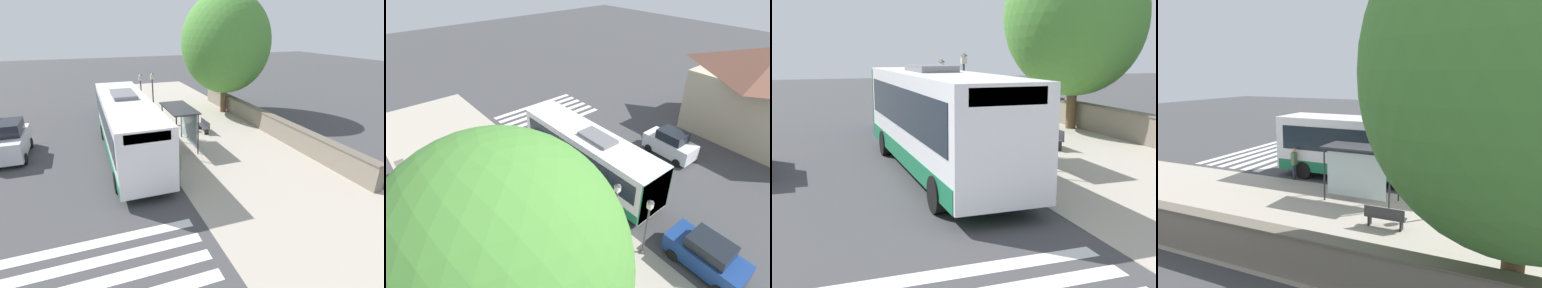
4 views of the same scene
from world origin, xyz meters
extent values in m
plane|color=#424244|center=(0.00, 0.00, 0.00)|extent=(120.00, 120.00, 0.00)
cube|color=#ADA393|center=(-4.50, 0.00, 0.01)|extent=(9.00, 44.00, 0.02)
cube|color=silver|center=(5.00, 9.10, 0.00)|extent=(9.00, 0.50, 0.01)
cube|color=silver|center=(5.00, 10.05, 0.00)|extent=(9.00, 0.50, 0.01)
cube|color=silver|center=(5.00, 11.00, 0.00)|extent=(9.00, 0.50, 0.01)
cube|color=silver|center=(5.00, 11.95, 0.00)|extent=(9.00, 0.50, 0.01)
cube|color=silver|center=(5.00, 12.90, 0.00)|extent=(9.00, 0.50, 0.01)
cube|color=silver|center=(5.00, 13.85, 0.00)|extent=(9.00, 0.50, 0.01)
cube|color=slate|center=(-8.55, 0.00, 0.66)|extent=(0.50, 20.00, 1.32)
cube|color=#685F52|center=(-8.55, 0.00, 1.36)|extent=(0.60, 20.00, 0.08)
cube|color=#C6B293|center=(16.46, -3.75, 2.69)|extent=(7.36, 10.84, 5.39)
cube|color=white|center=(1.71, 1.60, 1.96)|extent=(2.60, 11.54, 3.02)
cube|color=black|center=(1.71, 1.60, 2.35)|extent=(2.64, 10.62, 1.33)
cube|color=#197247|center=(1.71, 1.60, 0.75)|extent=(2.64, 11.31, 0.60)
cube|color=#197247|center=(1.71, -4.14, 1.96)|extent=(2.64, 0.06, 2.90)
cube|color=black|center=(1.71, 7.33, 3.17)|extent=(1.95, 0.08, 0.42)
cube|color=slate|center=(1.71, 0.73, 3.58)|extent=(1.30, 2.54, 0.22)
cylinder|color=black|center=(0.49, 5.64, 0.50)|extent=(0.30, 1.00, 1.00)
cylinder|color=black|center=(2.93, 5.64, 0.50)|extent=(0.30, 1.00, 1.00)
cylinder|color=black|center=(0.49, -1.98, 0.50)|extent=(0.30, 1.00, 1.00)
cylinder|color=black|center=(2.93, -1.98, 0.50)|extent=(0.30, 1.00, 1.00)
cylinder|color=#2D2D33|center=(-0.91, -0.41, 1.26)|extent=(0.08, 0.08, 2.52)
cylinder|color=#2D2D33|center=(-0.91, 2.79, 1.26)|extent=(0.08, 0.08, 2.52)
cylinder|color=#2D2D33|center=(-2.25, -0.41, 1.26)|extent=(0.08, 0.08, 2.52)
cylinder|color=#2D2D33|center=(-2.25, 2.79, 1.26)|extent=(0.08, 0.08, 2.52)
cube|color=#2D2D33|center=(-1.58, 1.19, 2.56)|extent=(1.64, 3.50, 0.08)
cube|color=silver|center=(-2.23, 1.19, 1.39)|extent=(0.03, 2.88, 2.02)
cylinder|color=#2D3347|center=(0.01, 6.00, 0.43)|extent=(0.12, 0.12, 0.87)
cylinder|color=#2D3347|center=(0.17, 6.00, 0.43)|extent=(0.12, 0.12, 0.87)
cube|color=#59724C|center=(0.09, 6.00, 1.21)|extent=(0.34, 0.22, 0.70)
sphere|color=tan|center=(0.09, 6.00, 1.68)|extent=(0.24, 0.24, 0.24)
cube|color=#333338|center=(-4.09, -0.89, 0.45)|extent=(0.40, 1.63, 0.06)
cube|color=#333338|center=(-4.26, -0.89, 0.68)|extent=(0.04, 1.63, 0.40)
cube|color=black|center=(-4.09, -1.54, 0.23)|extent=(0.32, 0.06, 0.45)
cube|color=black|center=(-4.09, -0.24, 0.23)|extent=(0.32, 0.06, 0.45)
cylinder|color=#4C4C51|center=(-0.48, -5.28, 0.08)|extent=(0.24, 0.24, 0.16)
cylinder|color=#4C4C51|center=(-0.48, -5.28, 1.66)|extent=(0.10, 0.10, 3.32)
cube|color=silver|center=(-0.48, -5.28, 3.49)|extent=(0.24, 0.24, 0.35)
pyramid|color=#4C4C51|center=(-0.48, -5.28, 3.74)|extent=(0.28, 0.28, 0.14)
cylinder|color=#4C4C51|center=(-1.06, -3.67, 0.08)|extent=(0.24, 0.24, 0.16)
cylinder|color=#4C4C51|center=(-1.06, -3.67, 1.80)|extent=(0.10, 0.10, 3.61)
cube|color=silver|center=(-1.06, -3.67, 3.78)|extent=(0.24, 0.24, 0.35)
pyramid|color=#4C4C51|center=(-1.06, -3.67, 4.03)|extent=(0.28, 0.28, 0.14)
ellipsoid|color=#4C8C38|center=(-7.90, -5.46, 5.96)|extent=(7.54, 7.54, 8.29)
cube|color=navy|center=(1.25, -7.80, 0.79)|extent=(1.72, 3.97, 1.04)
cube|color=black|center=(1.25, -7.90, 1.64)|extent=(1.46, 2.06, 0.65)
cylinder|color=black|center=(0.44, -6.51, 0.32)|extent=(0.22, 0.64, 0.64)
cylinder|color=black|center=(2.06, -6.51, 0.32)|extent=(0.22, 0.64, 0.64)
cylinder|color=black|center=(2.06, -9.09, 0.32)|extent=(0.22, 0.64, 0.64)
cube|color=silver|center=(8.30, -0.58, 0.86)|extent=(1.71, 4.04, 1.17)
cube|color=black|center=(8.30, -0.68, 1.80)|extent=(1.46, 2.10, 0.73)
cylinder|color=black|center=(7.50, 0.73, 0.32)|extent=(0.22, 0.64, 0.64)
cylinder|color=black|center=(9.11, 0.73, 0.32)|extent=(0.22, 0.64, 0.64)
cylinder|color=black|center=(7.50, -1.89, 0.32)|extent=(0.22, 0.64, 0.64)
cylinder|color=black|center=(9.11, -1.89, 0.32)|extent=(0.22, 0.64, 0.64)
camera|label=1|loc=(3.91, 18.50, 7.35)|focal=28.00mm
camera|label=2|loc=(-9.75, -11.03, 13.65)|focal=28.00mm
camera|label=3|loc=(6.25, 17.23, 4.16)|focal=45.00mm
camera|label=4|loc=(-17.04, -5.39, 5.92)|focal=35.00mm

